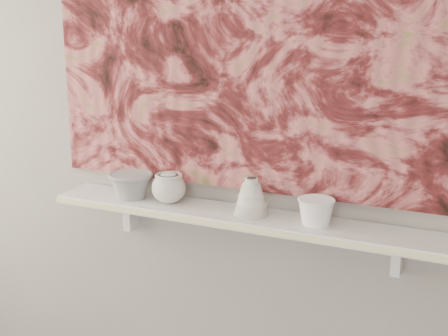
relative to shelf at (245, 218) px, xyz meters
The scene contains 11 objects.
wall_back 0.45m from the shelf, 90.00° to the left, with size 3.60×3.60×0.00m, color gray.
shelf is the anchor object (origin of this frame).
shelf_stripe 0.09m from the shelf, 90.00° to the right, with size 1.40×0.01×0.02m, color #F3EAA2.
bracket_left 0.50m from the shelf, behind, with size 0.03×0.06×0.12m, color white.
bracket_right 0.50m from the shelf, ahead, with size 0.03×0.06×0.12m, color white.
painting 0.63m from the shelf, 90.00° to the left, with size 1.50×0.03×1.10m, color maroon.
house_motif 0.55m from the shelf, ahead, with size 0.09×0.00×0.08m, color black.
bowl_grey 0.44m from the shelf, behind, with size 0.16×0.16×0.09m, color gray, non-canonical shape.
cup_cream 0.29m from the shelf, behind, with size 0.12×0.12×0.11m, color silver, non-canonical shape.
bell_vessel 0.08m from the shelf, ahead, with size 0.11×0.11×0.13m, color silver, non-canonical shape.
bowl_white 0.25m from the shelf, ahead, with size 0.12×0.12×0.09m, color white, non-canonical shape.
Camera 1 is at (0.74, -0.30, 1.60)m, focal length 50.00 mm.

